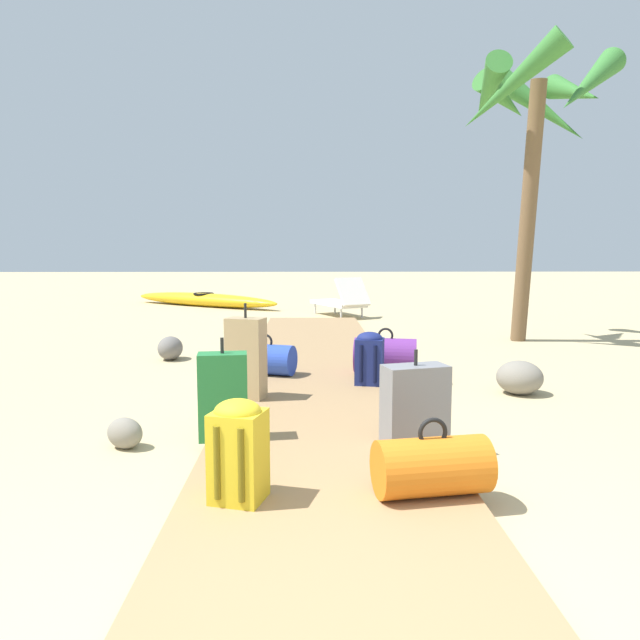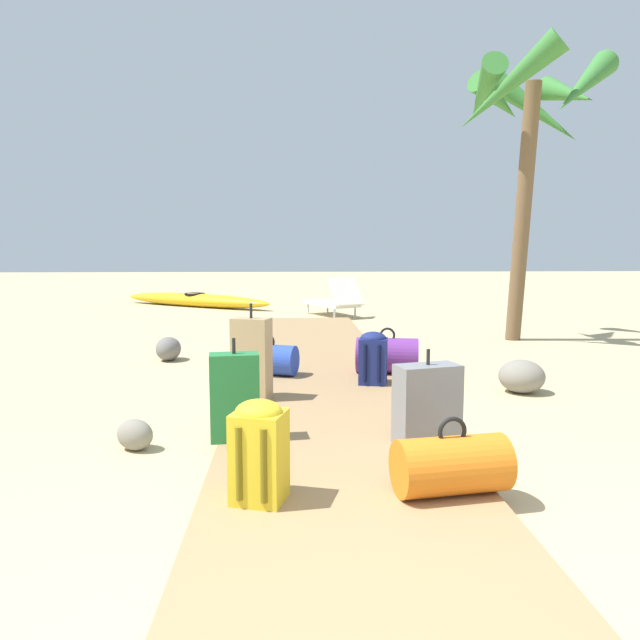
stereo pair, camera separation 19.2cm
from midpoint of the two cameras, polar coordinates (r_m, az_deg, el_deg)
ground_plane at (r=5.80m, az=0.87°, el=-7.10°), size 60.00×60.00×0.00m
boardwalk at (r=6.73m, az=0.56°, el=-4.80°), size 1.61×9.58×0.08m
suitcase_grey at (r=4.13m, az=10.30°, el=-7.93°), size 0.47×0.32×0.65m
backpack_navy at (r=5.88m, az=5.64°, el=-3.48°), size 0.31×0.30×0.51m
suitcase_tan at (r=5.31m, az=-5.98°, el=-3.62°), size 0.37×0.29×0.84m
duffel_bag_orange at (r=3.38m, az=12.19°, el=-13.36°), size 0.65×0.41×0.42m
duffel_bag_purple at (r=6.41m, az=7.05°, el=-3.36°), size 0.71×0.49×0.49m
duffel_bag_blue at (r=6.33m, az=-4.32°, el=-3.71°), size 0.67×0.49×0.43m
suitcase_green at (r=4.21m, az=-7.86°, el=-7.16°), size 0.35×0.22×0.71m
backpack_yellow at (r=3.22m, az=-6.02°, el=-11.92°), size 0.32×0.31×0.54m
palm_tree_far_right at (r=9.55m, az=20.26°, el=18.00°), size 2.43×2.45×4.15m
lounge_chair at (r=12.32m, az=2.49°, el=1.84°), size 1.20×1.62×0.81m
kayak at (r=14.77m, az=-10.56°, el=1.91°), size 3.97×2.88×0.33m
rock_left_mid at (r=4.47m, az=-16.79°, el=-10.20°), size 0.33×0.30×0.22m
rock_left_near at (r=7.78m, az=-13.29°, el=-2.60°), size 0.32×0.40×0.29m
rock_right_near at (r=6.35m, az=11.53°, el=-5.11°), size 0.30×0.23×0.20m
rock_right_far at (r=6.14m, az=19.21°, el=-5.16°), size 0.57×0.56×0.32m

